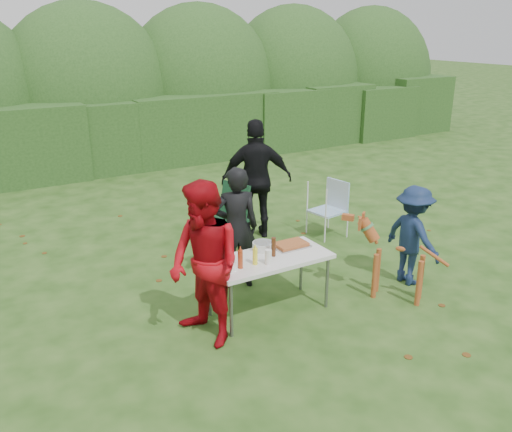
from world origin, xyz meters
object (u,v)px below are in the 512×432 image
person_cook (236,228)px  person_red_jacket (205,265)px  mustard_bottle (255,256)px  dog (399,261)px  child (413,235)px  person_black_puffy (257,179)px  camping_chair (225,218)px  ketchup_bottle (240,259)px  folding_table (269,261)px  beer_bottle (273,247)px  lawn_chair (327,209)px  paper_towel_roll (225,252)px

person_cook → person_red_jacket: size_ratio=0.90×
person_cook → mustard_bottle: person_cook is taller
person_red_jacket → dog: person_red_jacket is taller
child → mustard_bottle: (-2.36, 0.20, 0.15)m
person_black_puffy → camping_chair: 0.88m
dog → ketchup_bottle: size_ratio=5.07×
person_cook → mustard_bottle: (-0.25, -0.93, 0.00)m
folding_table → person_red_jacket: 1.00m
folding_table → mustard_bottle: bearing=-160.4°
folding_table → mustard_bottle: 0.31m
ketchup_bottle → folding_table: bearing=11.7°
camping_chair → beer_bottle: 2.14m
person_red_jacket → beer_bottle: size_ratio=7.77×
person_black_puffy → dog: person_black_puffy is taller
person_black_puffy → camping_chair: size_ratio=1.90×
child → beer_bottle: bearing=80.9°
ketchup_bottle → beer_bottle: 0.52m
folding_table → lawn_chair: (2.22, 1.71, -0.22)m
child → paper_towel_roll: bearing=79.5°
person_red_jacket → paper_towel_roll: person_red_jacket is taller
person_cook → lawn_chair: (2.22, 0.87, -0.37)m
camping_chair → mustard_bottle: size_ratio=5.20×
dog → paper_towel_roll: size_ratio=4.29×
child → lawn_chair: child is taller
person_red_jacket → mustard_bottle: 0.70m
person_red_jacket → ketchup_bottle: 0.51m
dog → lawn_chair: dog is taller
person_cook → camping_chair: 1.35m
person_black_puffy → paper_towel_roll: 2.74m
folding_table → paper_towel_roll: paper_towel_roll is taller
person_red_jacket → mustard_bottle: size_ratio=9.32×
person_red_jacket → camping_chair: person_red_jacket is taller
paper_towel_roll → camping_chair: bearing=62.5°
dog → mustard_bottle: 1.96m
person_cook → child: person_cook is taller
person_cook → dog: person_cook is taller
paper_towel_roll → child: bearing=-9.6°
folding_table → person_black_puffy: size_ratio=0.76×
dog → folding_table: bearing=33.9°
folding_table → camping_chair: (0.47, 2.07, -0.17)m
dog → mustard_bottle: bearing=38.9°
ketchup_bottle → child: bearing=-4.5°
child → dog: bearing=117.3°
dog → lawn_chair: size_ratio=1.19×
person_red_jacket → mustard_bottle: person_red_jacket is taller
mustard_bottle → person_red_jacket: bearing=-172.0°
person_black_puffy → beer_bottle: size_ratio=8.24×
person_red_jacket → paper_towel_roll: size_ratio=7.17×
lawn_chair → mustard_bottle: size_ratio=4.70×
child → mustard_bottle: bearing=84.2°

